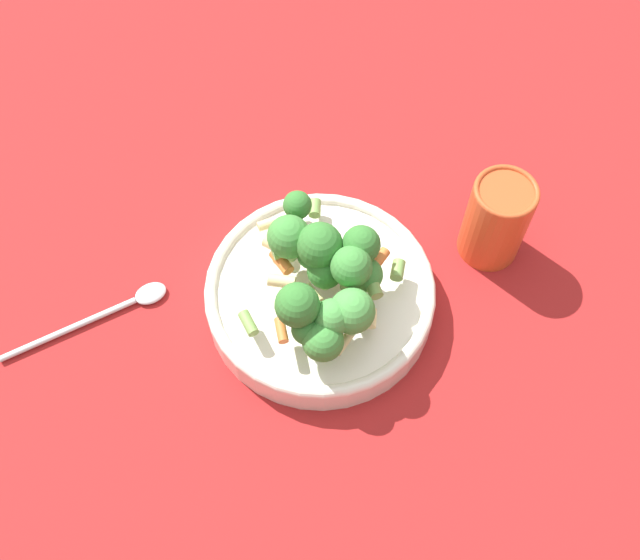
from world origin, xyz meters
TOP-DOWN VIEW (x-y plane):
  - ground_plane at (0.00, 0.00)m, footprint 3.00×3.00m
  - bowl at (0.00, 0.00)m, footprint 0.25×0.25m
  - pasta_salad at (0.01, 0.01)m, footprint 0.19×0.17m
  - cup at (-0.14, 0.16)m, footprint 0.07×0.07m
  - spoon at (0.09, -0.21)m, footprint 0.15×0.14m

SIDE VIEW (x-z plane):
  - ground_plane at x=0.00m, z-range 0.00..0.00m
  - spoon at x=0.09m, z-range 0.00..0.01m
  - bowl at x=0.00m, z-range 0.00..0.04m
  - cup at x=-0.14m, z-range 0.00..0.11m
  - pasta_salad at x=0.01m, z-range 0.05..0.13m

